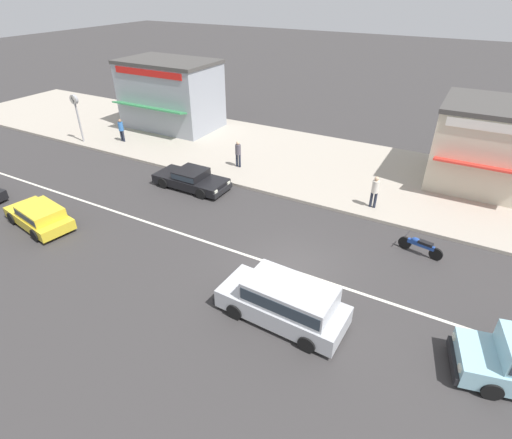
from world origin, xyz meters
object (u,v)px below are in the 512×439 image
object	(u,v)px
minivan_silver_3	(285,300)
motorcycle_0	(420,245)
pedestrian_near_clock	(121,129)
shopfront_corner_warung	(488,144)
street_clock	(76,107)
pedestrian_by_shop	(238,152)
hatchback_yellow_5	(40,215)
sedan_black_0	(191,179)
pedestrian_mid_kerb	(375,190)
shopfront_far_kios	(171,94)

from	to	relation	value
minivan_silver_3	motorcycle_0	world-z (taller)	minivan_silver_3
pedestrian_near_clock	shopfront_corner_warung	distance (m)	23.12
street_clock	shopfront_corner_warung	xyz separation A→B (m)	(25.00, 6.32, -0.21)
street_clock	pedestrian_by_shop	xyz separation A→B (m)	(11.95, 1.53, -1.49)
minivan_silver_3	motorcycle_0	distance (m)	7.13
hatchback_yellow_5	pedestrian_by_shop	bearing A→B (deg)	65.01
sedan_black_0	pedestrian_near_clock	distance (m)	9.14
pedestrian_mid_kerb	pedestrian_by_shop	xyz separation A→B (m)	(-8.58, 1.04, -0.04)
sedan_black_0	pedestrian_mid_kerb	distance (m)	9.89
minivan_silver_3	motorcycle_0	xyz separation A→B (m)	(3.40, 6.25, -0.42)
street_clock	pedestrian_by_shop	world-z (taller)	street_clock
minivan_silver_3	street_clock	size ratio (longest dim) A/B	1.40
hatchback_yellow_5	street_clock	world-z (taller)	street_clock
hatchback_yellow_5	motorcycle_0	world-z (taller)	hatchback_yellow_5
pedestrian_near_clock	motorcycle_0	bearing A→B (deg)	-10.09
pedestrian_near_clock	minivan_silver_3	bearing A→B (deg)	-29.71
pedestrian_by_shop	hatchback_yellow_5	bearing A→B (deg)	-114.99
pedestrian_near_clock	sedan_black_0	bearing A→B (deg)	-21.17
minivan_silver_3	shopfront_far_kios	xyz separation A→B (m)	(-16.50, 14.49, 1.76)
minivan_silver_3	pedestrian_by_shop	world-z (taller)	pedestrian_by_shop
sedan_black_0	motorcycle_0	xyz separation A→B (m)	(12.35, -0.42, -0.11)
minivan_silver_3	street_clock	world-z (taller)	street_clock
hatchback_yellow_5	pedestrian_mid_kerb	size ratio (longest dim) A/B	2.40
pedestrian_mid_kerb	shopfront_far_kios	world-z (taller)	shopfront_far_kios
sedan_black_0	minivan_silver_3	distance (m)	11.16
pedestrian_by_shop	shopfront_corner_warung	size ratio (longest dim) A/B	0.27
minivan_silver_3	sedan_black_0	bearing A→B (deg)	143.31
pedestrian_by_shop	shopfront_corner_warung	world-z (taller)	shopfront_corner_warung
shopfront_corner_warung	pedestrian_near_clock	bearing A→B (deg)	-167.67
street_clock	shopfront_corner_warung	distance (m)	25.79
sedan_black_0	hatchback_yellow_5	distance (m)	7.75
street_clock	shopfront_far_kios	distance (m)	6.82
minivan_silver_3	hatchback_yellow_5	size ratio (longest dim) A/B	1.13
pedestrian_near_clock	shopfront_corner_warung	bearing A→B (deg)	12.33
motorcycle_0	street_clock	size ratio (longest dim) A/B	0.57
shopfront_far_kios	pedestrian_mid_kerb	bearing A→B (deg)	-17.58
pedestrian_near_clock	pedestrian_by_shop	distance (m)	9.50
pedestrian_near_clock	pedestrian_by_shop	world-z (taller)	pedestrian_by_shop
pedestrian_mid_kerb	shopfront_corner_warung	xyz separation A→B (m)	(4.47, 5.83, 1.25)
pedestrian_near_clock	shopfront_far_kios	world-z (taller)	shopfront_far_kios
street_clock	sedan_black_0	bearing A→B (deg)	-9.87
motorcycle_0	pedestrian_mid_kerb	distance (m)	4.01
sedan_black_0	pedestrian_near_clock	size ratio (longest dim) A/B	2.70
pedestrian_near_clock	hatchback_yellow_5	bearing A→B (deg)	-64.79
street_clock	shopfront_corner_warung	bearing A→B (deg)	14.18
motorcycle_0	pedestrian_by_shop	world-z (taller)	pedestrian_by_shop
shopfront_corner_warung	pedestrian_mid_kerb	bearing A→B (deg)	-127.51
motorcycle_0	shopfront_corner_warung	size ratio (longest dim) A/B	0.31
shopfront_corner_warung	shopfront_far_kios	size ratio (longest dim) A/B	0.85
minivan_silver_3	pedestrian_mid_kerb	distance (m)	9.09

